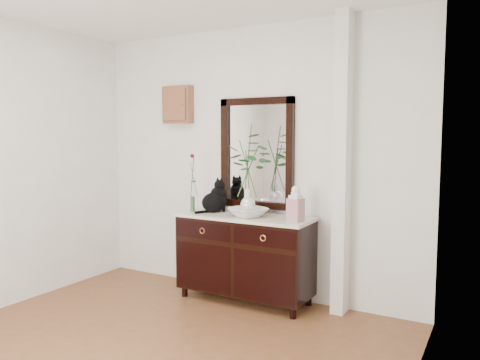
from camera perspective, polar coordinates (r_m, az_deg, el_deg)
The scene contains 10 objects.
wall_back at distance 4.74m, azimuth 1.02°, elevation 2.20°, with size 3.60×0.04×2.70m, color white.
pilaster at distance 4.28m, azimuth 12.37°, elevation 1.74°, with size 0.12×0.20×2.70m, color white.
sideboard at distance 4.61m, azimuth 0.62°, elevation -8.92°, with size 1.33×0.52×0.82m.
wall_mirror at distance 4.68m, azimuth 2.03°, elevation 3.26°, with size 0.80×0.06×1.10m.
key_cabinet at distance 5.17m, azimuth -7.60°, elevation 9.07°, with size 0.35×0.10×0.40m, color brown.
cat at distance 4.70m, azimuth -3.15°, elevation -1.92°, with size 0.23×0.29×0.33m, color black, non-canonical shape.
lotus_bowl at distance 4.43m, azimuth 0.96°, elevation -3.96°, with size 0.35×0.35×0.09m, color silver.
vase_branches at distance 4.39m, azimuth 0.96°, elevation 1.31°, with size 0.41×0.41×0.86m, color silver, non-canonical shape.
bud_vase_rose at distance 4.74m, azimuth -5.83°, elevation -0.27°, with size 0.07×0.07×0.60m, color #2F682F, non-canonical shape.
ginger_jar at distance 4.21m, azimuth 6.80°, elevation -2.81°, with size 0.12×0.12×0.33m, color silver, non-canonical shape.
Camera 1 is at (2.25, -2.19, 1.61)m, focal length 35.00 mm.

